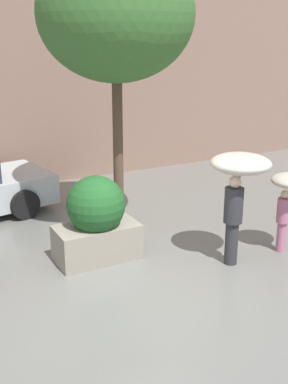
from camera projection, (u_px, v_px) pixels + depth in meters
The scene contains 5 objects.
ground_plane at pixel (147, 295), 7.23m from camera, with size 40.00×40.00×0.00m, color slate.
building_facade at pixel (22, 66), 11.77m from camera, with size 18.00×0.30×6.00m.
planter_box at pixel (96, 220), 8.20m from camera, with size 1.43×1.00×1.50m.
person_adult at pixel (239, 177), 7.85m from camera, with size 1.00×1.00×1.90m.
street_tree at pixel (116, 15), 8.30m from camera, with size 2.75×2.75×5.24m.
Camera 1 is at (-3.03, -5.64, 3.72)m, focal length 45.00 mm.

